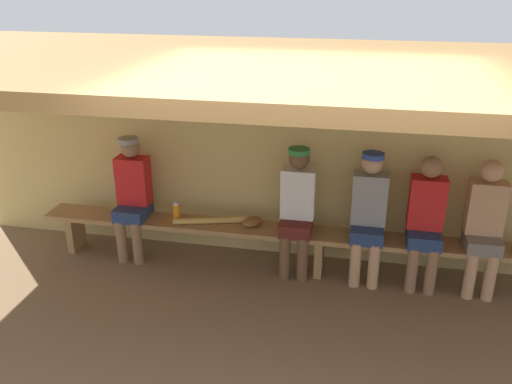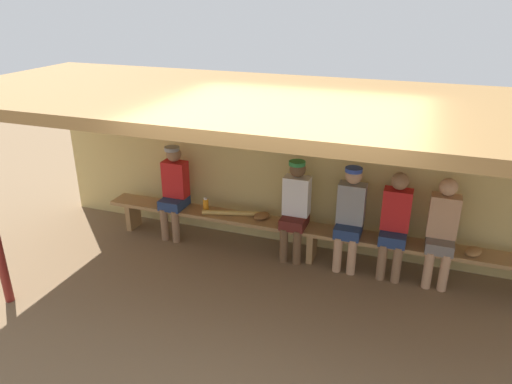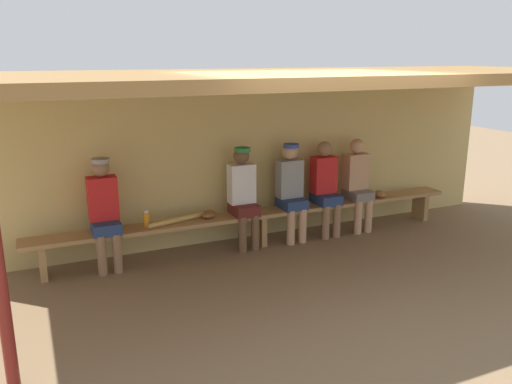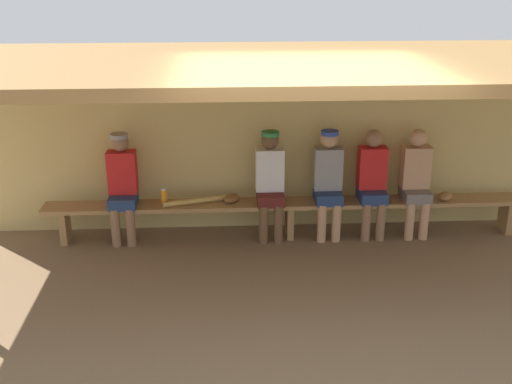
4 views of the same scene
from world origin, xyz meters
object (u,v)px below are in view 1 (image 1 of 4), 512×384
player_in_white (214,206)px  water_bottle_clear (152,222)px  player_leftmost (318,205)px  player_shirtless_tan (470,207)px  bench (263,242)px  baseball_bat (511,233)px  player_middle (12,205)px

player_in_white → water_bottle_clear: player_in_white is taller
player_leftmost → player_shirtless_tan: player_leftmost is taller
bench → baseball_bat: (2.18, -0.00, 0.11)m
player_leftmost → player_in_white: bearing=-180.0°
player_in_white → player_shirtless_tan: bearing=0.0°
player_shirtless_tan → baseball_bat: size_ratio=1.65×
player_middle → water_bottle_clear: (1.21, 0.03, -0.17)m
player_middle → water_bottle_clear: size_ratio=6.24×
player_in_white → player_middle: bearing=180.0°
player_leftmost → water_bottle_clear: size_ratio=6.28×
player_in_white → baseball_bat: size_ratio=1.65×
bench → water_bottle_clear: (-0.99, 0.03, 0.17)m
player_in_white → water_bottle_clear: size_ratio=6.24×
player_leftmost → player_middle: player_leftmost is taller
player_leftmost → bench: bearing=-179.6°
water_bottle_clear → baseball_bat: (3.16, -0.03, -0.07)m
player_in_white → water_bottle_clear: bearing=177.3°
player_leftmost → player_middle: (-2.67, -0.00, -0.02)m
bench → player_in_white: 0.55m
player_middle → player_shirtless_tan: same height
player_leftmost → player_in_white: player_leftmost is taller
player_shirtless_tan → player_middle: bearing=180.0°
player_middle → baseball_bat: bearing=-0.0°
player_middle → player_shirtless_tan: bearing=0.0°
player_leftmost → player_in_white: 0.91m
player_shirtless_tan → baseball_bat: player_shirtless_tan is taller
bench → water_bottle_clear: size_ratio=28.03×
bench → player_leftmost: 0.59m
player_in_white → player_shirtless_tan: (2.21, 0.00, 0.00)m
player_middle → baseball_bat: player_middle is taller
water_bottle_clear → baseball_bat: water_bottle_clear is taller
water_bottle_clear → baseball_bat: bearing=-0.5°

